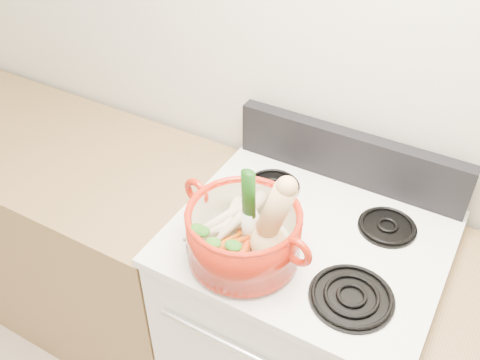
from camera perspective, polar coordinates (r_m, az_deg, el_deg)
The scene contains 26 objects.
wall_back at distance 1.65m, azimuth 13.38°, elevation 10.57°, with size 3.50×0.02×2.60m, color beige.
stove_body at distance 1.96m, azimuth 6.17°, elevation -15.98°, with size 0.76×0.65×0.92m, color white.
cooktop at distance 1.60m, azimuth 7.33°, elevation -6.18°, with size 0.78×0.67×0.03m, color white.
control_backsplash at distance 1.75m, azimuth 11.60°, elevation 2.43°, with size 0.76×0.05×0.18m, color black.
oven_handle at distance 1.52m, azimuth 1.36°, elevation -18.34°, with size 0.02×0.02×0.60m, color silver.
counter_left at distance 2.41m, azimuth -17.60°, elevation -5.07°, with size 1.36×0.65×0.90m, color olive.
burner_front_left at distance 1.54m, azimuth -1.57°, elevation -6.80°, with size 0.22×0.22×0.02m, color black.
burner_front_right at distance 1.44m, azimuth 11.81°, elevation -12.04°, with size 0.22×0.22×0.02m, color black.
burner_back_left at distance 1.73m, azimuth 3.54°, elevation -0.56°, with size 0.17×0.17×0.02m, color black.
burner_back_right at distance 1.65m, azimuth 15.45°, elevation -4.73°, with size 0.17×0.17×0.02m, color black.
dutch_oven at distance 1.44m, azimuth 0.40°, elevation -5.77°, with size 0.31×0.31×0.15m, color #A71B0A.
pot_handle_left at distance 1.50m, azimuth -4.67°, elevation -1.26°, with size 0.09×0.09×0.02m, color #A71B0A.
pot_handle_right at distance 1.33m, azimuth 6.15°, elevation -7.63°, with size 0.09×0.09×0.02m, color #A71B0A.
squash at distance 1.36m, azimuth 3.13°, elevation -4.23°, with size 0.11×0.11×0.26m, color tan, non-canonical shape.
leek at distance 1.39m, azimuth 0.96°, elevation -3.05°, with size 0.04×0.04×0.26m, color silver.
ginger at distance 1.50m, azimuth 2.60°, elevation -5.13°, with size 0.07×0.05×0.04m, color tan.
parsnip_0 at distance 1.50m, azimuth -1.03°, elevation -4.89°, with size 0.04×0.04×0.20m, color beige.
parsnip_1 at distance 1.48m, azimuth -2.06°, elevation -5.08°, with size 0.05×0.05×0.22m, color beige.
parsnip_2 at distance 1.48m, azimuth -1.40°, elevation -4.60°, with size 0.04×0.04×0.18m, color #F0E8C3.
parsnip_3 at distance 1.49m, azimuth -2.29°, elevation -4.17°, with size 0.04×0.04×0.18m, color beige.
parsnip_4 at distance 1.50m, azimuth -0.62°, elevation -3.40°, with size 0.04×0.04×0.20m, color beige.
parsnip_5 at distance 1.46m, azimuth -0.37°, elevation -4.34°, with size 0.05×0.05×0.24m, color beige.
carrot_0 at distance 1.44m, azimuth -1.28°, elevation -7.49°, with size 0.03×0.03×0.16m, color #B84F09.
carrot_1 at distance 1.44m, azimuth -2.01°, elevation -6.92°, with size 0.03×0.03×0.16m, color #C25009.
carrot_2 at distance 1.43m, azimuth 0.71°, elevation -7.08°, with size 0.03×0.03×0.18m, color #D53C0A.
carrot_3 at distance 1.42m, azimuth -1.13°, elevation -6.93°, with size 0.03×0.03×0.15m, color #CC3B0A.
Camera 1 is at (0.37, 0.33, 2.06)m, focal length 40.00 mm.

